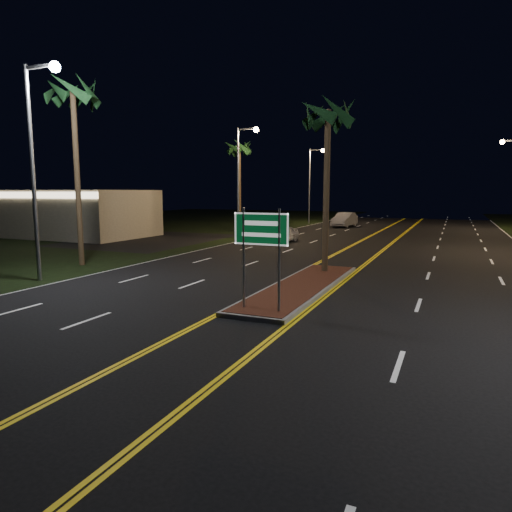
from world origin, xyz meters
The scene contains 13 objects.
ground centered at (0.00, 0.00, 0.00)m, with size 120.00×120.00×0.00m, color black.
grass_left centered at (-30.00, 25.00, 0.00)m, with size 40.00×110.00×0.01m, color black.
median_island centered at (0.00, 7.00, 0.08)m, with size 2.25×10.25×0.17m.
highway_sign centered at (0.00, 2.80, 2.40)m, with size 1.80×0.08×3.20m.
commercial_building centered at (-26.00, 19.99, 2.00)m, with size 15.00×8.12×4.00m.
streetlight_left_near centered at (-10.61, 4.00, 5.66)m, with size 1.91×0.44×9.00m.
streetlight_left_mid centered at (-10.61, 24.00, 5.66)m, with size 1.91×0.44×9.00m.
streetlight_left_far centered at (-10.61, 44.00, 5.66)m, with size 1.91×0.44×9.00m.
palm_median centered at (0.00, 10.50, 7.28)m, with size 2.40×2.40×8.30m.
palm_left_near centered at (-12.50, 8.00, 8.68)m, with size 2.40×2.40×9.80m.
palm_left_far centered at (-12.80, 28.00, 7.75)m, with size 2.40×2.40×8.80m.
car_near centered at (-6.70, 22.70, 0.74)m, with size 1.90×4.43×1.48m, color silver.
car_far centered at (-5.77, 40.40, 0.91)m, with size 2.35×5.49×1.83m, color silver.
Camera 1 is at (5.46, -10.16, 3.83)m, focal length 32.00 mm.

